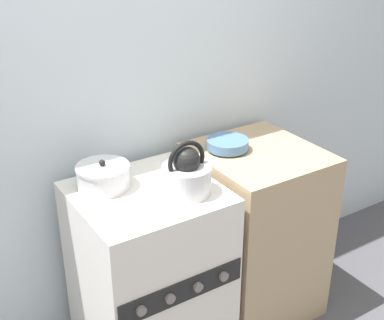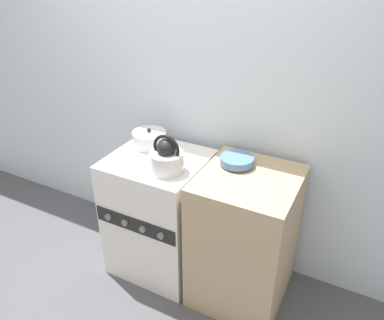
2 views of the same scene
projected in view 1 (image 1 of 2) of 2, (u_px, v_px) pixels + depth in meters
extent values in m
cube|color=silver|center=(104.00, 91.00, 2.47)|extent=(7.00, 0.06, 2.50)
cube|color=silver|center=(150.00, 275.00, 2.52)|extent=(0.63, 0.59, 0.90)
cube|color=black|center=(183.00, 291.00, 2.25)|extent=(0.60, 0.01, 0.11)
cylinder|color=slate|center=(141.00, 311.00, 2.14)|extent=(0.04, 0.02, 0.04)
cylinder|color=slate|center=(170.00, 299.00, 2.20)|extent=(0.04, 0.02, 0.04)
cylinder|color=slate|center=(198.00, 287.00, 2.27)|extent=(0.04, 0.02, 0.04)
cylinder|color=slate|center=(224.00, 276.00, 2.34)|extent=(0.04, 0.02, 0.04)
cube|color=tan|center=(254.00, 231.00, 2.83)|extent=(0.58, 0.61, 0.93)
cylinder|color=silver|center=(187.00, 180.00, 2.29)|extent=(0.21, 0.21, 0.13)
sphere|color=black|center=(187.00, 160.00, 2.25)|extent=(0.12, 0.12, 0.12)
torus|color=black|center=(187.00, 161.00, 2.25)|extent=(0.18, 0.02, 0.18)
cone|color=silver|center=(206.00, 170.00, 2.33)|extent=(0.11, 0.05, 0.08)
cylinder|color=silver|center=(103.00, 178.00, 2.34)|extent=(0.23, 0.23, 0.09)
cylinder|color=silver|center=(102.00, 167.00, 2.31)|extent=(0.24, 0.24, 0.01)
sphere|color=black|center=(102.00, 163.00, 2.30)|extent=(0.03, 0.03, 0.03)
cylinder|color=#4C729E|center=(227.00, 149.00, 2.64)|extent=(0.09, 0.09, 0.01)
cylinder|color=#4C729E|center=(228.00, 144.00, 2.63)|extent=(0.21, 0.21, 0.05)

